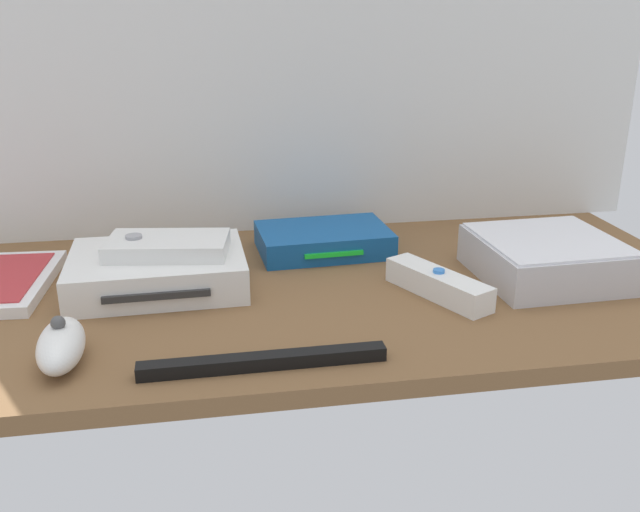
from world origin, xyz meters
The scene contains 9 objects.
ground_plane centered at (0.00, 0.00, -1.00)cm, with size 100.00×48.00×2.00cm, color brown.
back_wall centered at (0.00, 24.60, 32.00)cm, with size 110.00×1.20×64.00cm, color silver.
game_console centered at (-19.68, 3.23, 2.20)cm, with size 21.43×16.95×4.40cm.
mini_computer centered at (28.94, -1.86, 2.64)cm, with size 17.56×17.56×5.30cm.
network_router centered at (2.69, 12.63, 1.70)cm, with size 18.63×13.10×3.40cm.
remote_wand centered at (13.40, -5.35, 1.51)cm, with size 9.73×14.88×3.40cm.
remote_nunchuk centered at (-28.06, -15.13, 2.04)cm, with size 4.66×10.11×5.10cm.
remote_classic_pad centered at (-18.28, 2.95, 5.41)cm, with size 15.43×10.05×2.40cm.
sensor_bar centered at (-8.86, -19.29, 0.70)cm, with size 24.00×1.80×1.40cm, color black.
Camera 1 is at (-13.71, -78.91, 33.28)cm, focal length 39.20 mm.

